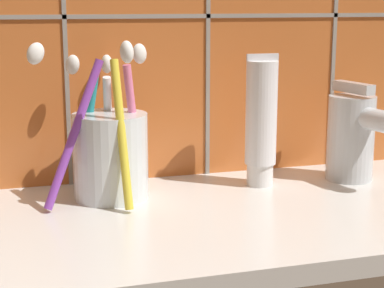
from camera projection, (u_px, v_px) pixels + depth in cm
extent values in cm
cube|color=silver|center=(234.00, 219.00, 67.18)|extent=(68.10, 30.25, 2.00)
cube|color=gray|center=(195.00, 16.00, 76.33)|extent=(78.10, 0.24, 0.50)
cylinder|color=silver|center=(111.00, 156.00, 70.21)|extent=(8.22, 8.22, 9.41)
cylinder|color=pink|center=(134.00, 129.00, 70.78)|extent=(2.69, 1.96, 14.34)
ellipsoid|color=white|center=(139.00, 54.00, 69.64)|extent=(2.31, 2.03, 2.38)
cylinder|color=white|center=(108.00, 132.00, 72.75)|extent=(1.64, 4.68, 13.08)
ellipsoid|color=white|center=(107.00, 64.00, 73.24)|extent=(1.65, 2.42, 2.58)
cylinder|color=teal|center=(87.00, 134.00, 71.32)|extent=(3.16, 3.57, 13.19)
ellipsoid|color=white|center=(73.00, 65.00, 70.64)|extent=(2.37, 2.48, 2.52)
cylinder|color=purple|center=(74.00, 134.00, 66.25)|extent=(7.26, 3.51, 15.28)
ellipsoid|color=white|center=(36.00, 54.00, 62.19)|extent=(2.74, 2.09, 2.70)
cylinder|color=yellow|center=(122.00, 134.00, 65.85)|extent=(1.54, 4.92, 15.25)
ellipsoid|color=white|center=(127.00, 52.00, 61.98)|extent=(1.58, 2.35, 2.56)
cylinder|color=white|center=(260.00, 174.00, 75.82)|extent=(3.10, 3.10, 2.64)
cylinder|color=white|center=(261.00, 113.00, 74.23)|extent=(3.65, 3.65, 12.04)
cube|color=silver|center=(263.00, 57.00, 72.84)|extent=(3.83, 0.36, 0.80)
cylinder|color=silver|center=(351.00, 138.00, 77.50)|extent=(5.65, 5.65, 10.28)
cylinder|color=silver|center=(372.00, 119.00, 73.88)|extent=(3.86, 7.31, 2.54)
cube|color=silver|center=(353.00, 87.00, 76.17)|extent=(2.55, 6.16, 1.20)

